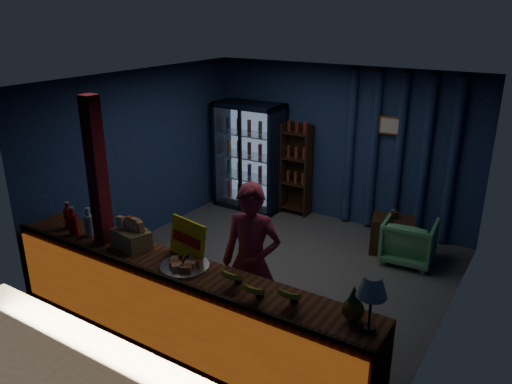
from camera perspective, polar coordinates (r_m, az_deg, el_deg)
ground at (r=7.02m, az=1.67°, el=-8.93°), size 4.60×4.60×0.00m
room_walls at (r=6.40m, az=1.81°, el=3.43°), size 4.60×4.60×4.60m
counter at (r=5.45m, az=-8.91°, el=-12.71°), size 4.40×0.57×0.99m
support_post at (r=5.76m, az=-17.21°, el=-2.28°), size 0.16×0.16×2.60m
beverage_cooler at (r=8.93m, az=-0.50°, el=4.07°), size 1.20×0.62×1.90m
bottle_shelf at (r=8.67m, az=4.73°, el=2.56°), size 0.50×0.28×1.60m
curtain_folds at (r=8.00m, az=15.96°, el=4.08°), size 1.74×0.14×2.50m
framed_picture at (r=7.89m, az=15.14°, el=7.33°), size 0.36×0.04×0.28m
shopkeeper at (r=5.36m, az=-0.52°, el=-8.08°), size 0.73×0.58×1.76m
green_chair at (r=7.44m, az=17.09°, el=-5.31°), size 0.75×0.77×0.65m
side_table at (r=7.65m, az=15.28°, el=-4.79°), size 0.69×0.57×0.65m
yellow_sign at (r=5.28m, az=-7.84°, el=-5.36°), size 0.52×0.20×0.41m
soda_bottles at (r=6.16m, az=-19.79°, el=-3.25°), size 0.46×0.19×0.35m
snack_box_left at (r=5.65m, az=-14.26°, el=-4.96°), size 0.37×0.32×0.35m
snack_box_centre at (r=5.61m, az=-13.61°, el=-5.14°), size 0.38×0.34×0.33m
pastry_tray at (r=5.15m, az=-8.15°, el=-8.26°), size 0.51×0.51×0.08m
banana_bunches at (r=4.60m, az=0.58°, el=-10.77°), size 0.88×0.33×0.19m
table_lamp at (r=4.12m, az=13.12°, el=-10.73°), size 0.25×0.25×0.50m
pineapple at (r=4.34m, az=11.04°, el=-12.71°), size 0.19×0.19×0.33m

